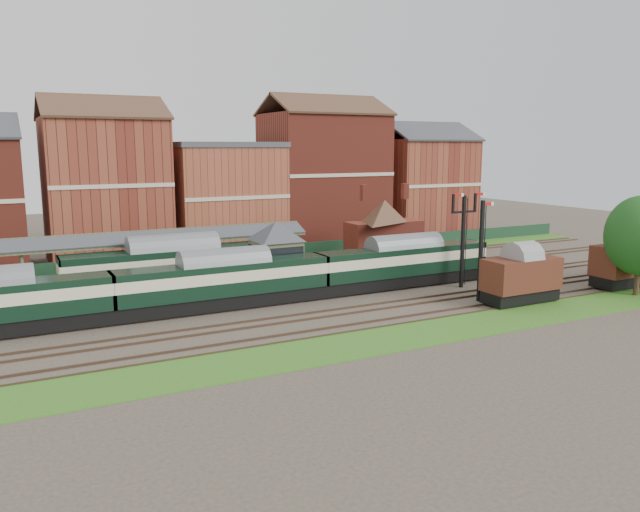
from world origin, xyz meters
name	(u,v)px	position (x,y,z in m)	size (l,w,h in m)	color
ground	(326,296)	(0.00, 0.00, 0.00)	(160.00, 160.00, 0.00)	#473D33
grass_back	(254,264)	(0.00, 16.00, 0.03)	(90.00, 4.50, 0.06)	#2D6619
grass_front	(413,334)	(0.00, -12.00, 0.03)	(90.00, 5.00, 0.06)	#2D6619
fence	(247,254)	(0.00, 18.00, 0.75)	(90.00, 0.12, 1.50)	#193823
platform	(228,275)	(-5.00, 9.75, 0.50)	(55.00, 3.40, 1.00)	#2D2D2D
signal_box	(276,255)	(-3.00, 3.25, 3.19)	(5.40, 5.40, 6.00)	#6A7956
brick_hut	(358,270)	(5.00, 3.25, 1.20)	(3.20, 2.64, 2.94)	maroon
station_building	(384,226)	(12.00, 9.75, 3.96)	(8.10, 8.10, 5.90)	maroon
canopy	(161,235)	(-11.00, 9.75, 4.58)	(26.00, 3.89, 4.08)	#4B5334
semaphore_bracket	(463,235)	(12.04, -2.50, 4.63)	(3.60, 0.25, 8.18)	black
semaphore_siding	(481,249)	(10.02, -7.00, 4.16)	(1.23, 0.25, 8.00)	black
town_backdrop	(223,191)	(-0.18, 25.00, 7.00)	(69.00, 10.00, 16.00)	maroon
dmu_train	(225,280)	(-8.64, 0.00, 2.22)	(48.97, 2.58, 3.76)	black
platform_railcar	(174,266)	(-10.80, 6.50, 2.39)	(17.73, 2.80, 4.08)	black
goods_van_a	(521,276)	(12.41, -9.00, 2.13)	(6.19, 2.68, 3.76)	black
goods_van_c	(627,262)	(24.87, -9.00, 2.22)	(6.47, 2.81, 3.93)	black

